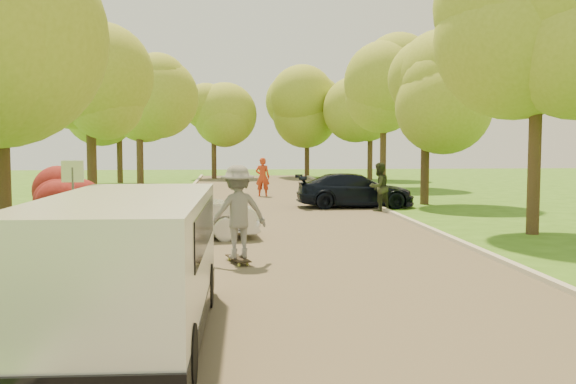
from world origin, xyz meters
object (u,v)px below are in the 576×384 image
object	(u,v)px
street_sign	(73,185)
minivan	(128,265)
silver_sedan	(176,213)
longboard	(238,259)
person_striped	(263,177)
skateboarder	(238,212)
dark_sedan	(355,190)
person_olive	(379,187)

from	to	relation	value
street_sign	minivan	xyz separation A→B (m)	(2.60, -8.03, -0.55)
silver_sedan	longboard	world-z (taller)	silver_sedan
street_sign	person_striped	xyz separation A→B (m)	(5.52, 14.46, -0.62)
skateboarder	minivan	bearing A→B (deg)	57.30
dark_sedan	silver_sedan	bearing A→B (deg)	141.61
person_striped	minivan	bearing A→B (deg)	93.70
longboard	person_striped	bearing A→B (deg)	-111.29
street_sign	dark_sedan	distance (m)	12.70
dark_sedan	skateboarder	distance (m)	12.68
dark_sedan	minivan	bearing A→B (deg)	159.82
street_sign	dark_sedan	xyz separation A→B (m)	(8.98, 8.93, -0.88)
silver_sedan	dark_sedan	size ratio (longest dim) A/B	0.93
dark_sedan	longboard	world-z (taller)	dark_sedan
dark_sedan	person_olive	size ratio (longest dim) A/B	2.55
silver_sedan	skateboarder	bearing A→B (deg)	-161.53
dark_sedan	person_striped	bearing A→B (deg)	32.49
dark_sedan	street_sign	bearing A→B (deg)	135.27
person_olive	person_striped	bearing A→B (deg)	-92.59
person_striped	person_olive	xyz separation A→B (m)	(4.08, -7.11, -0.02)
person_olive	minivan	bearing A→B (deg)	33.11
minivan	silver_sedan	world-z (taller)	minivan
silver_sedan	dark_sedan	distance (m)	10.34
minivan	person_olive	size ratio (longest dim) A/B	2.81
longboard	person_striped	distance (m)	17.31
minivan	person_olive	distance (m)	16.90
silver_sedan	person_olive	bearing A→B (deg)	-53.09
person_olive	skateboarder	bearing A→B (deg)	29.13
skateboarder	person_striped	world-z (taller)	skateboarder
person_striped	person_olive	distance (m)	8.19
street_sign	minivan	bearing A→B (deg)	-72.05
longboard	skateboarder	bearing A→B (deg)	118.38
skateboarder	person_olive	distance (m)	11.51
silver_sedan	person_striped	size ratio (longest dim) A/B	2.33
skateboarder	person_olive	bearing A→B (deg)	-135.07
person_striped	dark_sedan	bearing A→B (deg)	133.15
minivan	skateboarder	bearing A→B (deg)	75.43
dark_sedan	longboard	bearing A→B (deg)	157.85
minivan	person_striped	world-z (taller)	minivan
person_striped	person_olive	world-z (taller)	person_striped
minivan	skateboarder	xyz separation A→B (m)	(1.52, 5.26, 0.12)
street_sign	skateboarder	xyz separation A→B (m)	(4.12, -2.77, -0.43)
street_sign	dark_sedan	bearing A→B (deg)	44.83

